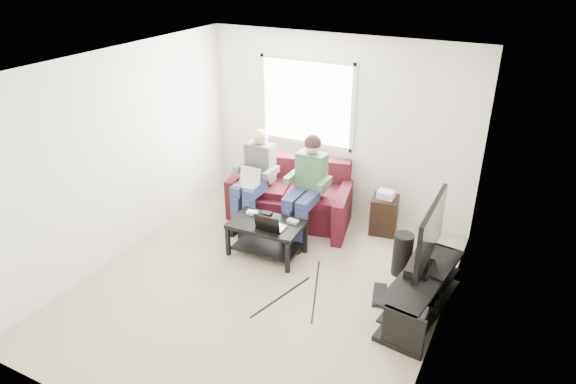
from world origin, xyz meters
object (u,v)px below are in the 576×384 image
(sofa, at_px, (290,198))
(tv_stand, at_px, (420,295))
(end_table, at_px, (384,214))
(coffee_table, at_px, (267,231))
(subwoofer, at_px, (402,254))
(tv, at_px, (430,234))

(sofa, xyz_separation_m, tv_stand, (2.24, -1.29, -0.10))
(sofa, distance_m, end_table, 1.37)
(sofa, bearing_deg, coffee_table, -80.39)
(subwoofer, bearing_deg, tv_stand, -58.76)
(subwoofer, bearing_deg, sofa, 160.18)
(sofa, bearing_deg, end_table, 9.05)
(sofa, height_order, tv, tv)
(coffee_table, bearing_deg, tv, -4.59)
(sofa, height_order, end_table, sofa)
(coffee_table, relative_size, tv, 0.86)
(tv, height_order, subwoofer, tv)
(tv_stand, bearing_deg, tv, 91.47)
(sofa, relative_size, tv_stand, 1.33)
(tv, bearing_deg, subwoofer, 125.66)
(tv_stand, bearing_deg, coffee_table, 172.67)
(tv, relative_size, subwoofer, 2.02)
(tv_stand, distance_m, end_table, 1.75)
(tv_stand, height_order, tv, tv)
(sofa, distance_m, subwoofer, 1.98)
(tv_stand, relative_size, subwoofer, 2.76)
(coffee_table, bearing_deg, tv_stand, -7.33)
(coffee_table, relative_size, tv_stand, 0.63)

